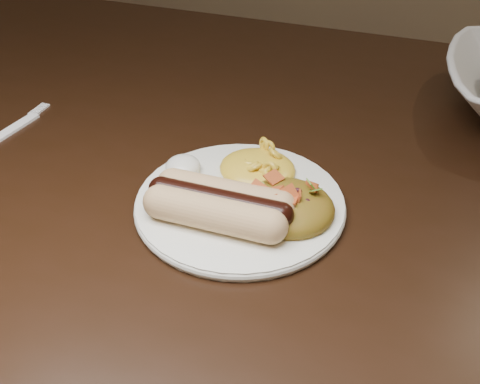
% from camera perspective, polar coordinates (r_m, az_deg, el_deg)
% --- Properties ---
extents(table, '(1.60, 0.90, 0.75)m').
position_cam_1_polar(table, '(0.80, -2.97, -0.20)').
color(table, black).
rests_on(table, floor).
extents(plate, '(0.29, 0.29, 0.01)m').
position_cam_1_polar(plate, '(0.63, 0.00, -1.18)').
color(plate, white).
rests_on(plate, table).
extents(hotdog, '(0.13, 0.07, 0.04)m').
position_cam_1_polar(hotdog, '(0.58, -2.12, -1.20)').
color(hotdog, tan).
rests_on(hotdog, plate).
extents(mac_and_cheese, '(0.12, 0.11, 0.03)m').
position_cam_1_polar(mac_and_cheese, '(0.66, 1.80, 3.33)').
color(mac_and_cheese, yellow).
rests_on(mac_and_cheese, plate).
extents(sour_cream, '(0.05, 0.05, 0.03)m').
position_cam_1_polar(sour_cream, '(0.66, -5.84, 2.89)').
color(sour_cream, white).
rests_on(sour_cream, plate).
extents(taco_salad, '(0.10, 0.10, 0.04)m').
position_cam_1_polar(taco_salad, '(0.59, 4.90, -0.78)').
color(taco_salad, '#B13D19').
rests_on(taco_salad, plate).
extents(fork, '(0.04, 0.14, 0.00)m').
position_cam_1_polar(fork, '(0.83, -22.37, 5.75)').
color(fork, white).
rests_on(fork, table).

